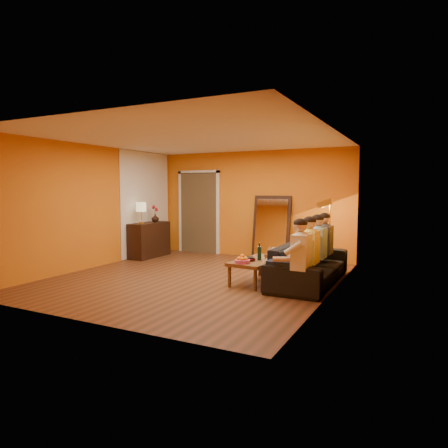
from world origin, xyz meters
The scene contains 27 objects.
room_shell centered at (0.00, 0.37, 1.30)m, with size 5.00×5.50×2.60m.
white_accent centered at (-2.48, 1.75, 1.30)m, with size 0.02×1.90×2.58m, color white.
doorway_recess centered at (-1.50, 2.83, 1.05)m, with size 1.06×0.30×2.10m, color #3F2D19.
door_jamb_left centered at (-2.07, 2.71, 1.05)m, with size 0.08×0.06×2.20m, color white.
door_jamb_right centered at (-0.93, 2.71, 1.05)m, with size 0.08×0.06×2.20m, color white.
door_header centered at (-1.50, 2.71, 2.12)m, with size 1.22×0.06×0.08m, color white.
mirror_frame centered at (0.55, 2.63, 0.76)m, with size 0.92×0.06×1.52m, color black.
mirror_glass centered at (0.55, 2.59, 0.76)m, with size 0.78×0.02×1.36m, color white.
sideboard centered at (-2.24, 1.55, 0.42)m, with size 0.44×1.18×0.85m, color black.
table_lamp centered at (-2.24, 1.25, 1.10)m, with size 0.24×0.24×0.51m, color beige, non-canonical shape.
sofa centered at (2.00, 0.61, 0.35)m, with size 0.93×2.37×0.69m, color black.
coffee_table centered at (1.17, 0.20, 0.21)m, with size 0.62×1.22×0.42m, color brown, non-canonical shape.
floor_lamp centered at (2.10, 1.81, 0.72)m, with size 0.30×0.24×1.44m, color gold, non-canonical shape.
dog centered at (1.54, -0.03, 0.35)m, with size 0.39×0.60×0.71m, color #997245, non-canonical shape.
person_far_left centered at (2.13, -0.39, 0.61)m, with size 0.70×0.44×1.22m, color silver, non-canonical shape.
person_mid_left centered at (2.13, 0.16, 0.61)m, with size 0.70×0.44×1.22m, color #F1D550, non-canonical shape.
person_mid_right centered at (2.13, 0.71, 0.61)m, with size 0.70×0.44×1.22m, color #80A8C6, non-canonical shape.
person_far_right centered at (2.13, 1.26, 0.61)m, with size 0.70×0.44×1.22m, color #323237, non-canonical shape.
fruit_bowl centered at (1.07, -0.25, 0.50)m, with size 0.26×0.26×0.16m, color #CD4881, non-canonical shape.
wine_bottle centered at (1.22, 0.15, 0.58)m, with size 0.07×0.07×0.31m, color black.
tumbler centered at (1.29, 0.32, 0.47)m, with size 0.10×0.10×0.09m, color #B27F3F.
laptop centered at (1.35, 0.55, 0.43)m, with size 0.29×0.19×0.02m, color black.
book_lower centered at (0.99, 0.00, 0.43)m, with size 0.17×0.23×0.02m, color black.
book_mid centered at (1.00, 0.01, 0.45)m, with size 0.17×0.24×0.02m, color #AF1420.
book_upper centered at (0.99, -0.01, 0.47)m, with size 0.17×0.23×0.02m, color black.
vase centered at (-2.24, 1.80, 0.95)m, with size 0.19×0.19×0.20m, color black.
flowers centered at (-2.24, 1.80, 1.18)m, with size 0.17×0.17×0.42m, color #AF1420, non-canonical shape.
Camera 1 is at (3.79, -6.35, 1.67)m, focal length 32.00 mm.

